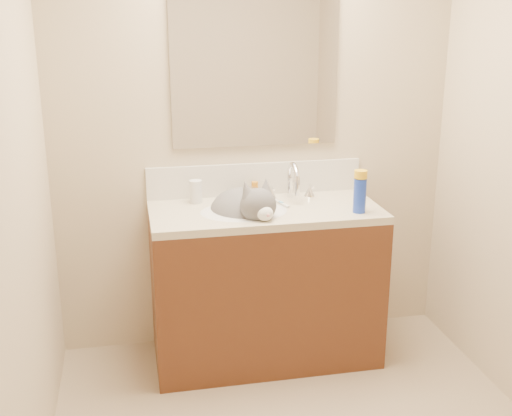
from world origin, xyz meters
name	(u,v)px	position (x,y,z in m)	size (l,w,h in m)	color
room_shell	(326,118)	(0.00, 0.00, 1.49)	(2.24, 2.54, 2.52)	#BCA98B
vanity_cabinet	(265,287)	(0.00, 0.97, 0.41)	(1.20, 0.55, 0.82)	#4D2714
counter_slab	(265,212)	(0.00, 0.97, 0.84)	(1.20, 0.55, 0.04)	#C1B598
basin	(244,224)	(-0.12, 0.94, 0.79)	(0.45, 0.36, 0.14)	silver
faucet	(292,184)	(0.18, 1.11, 0.95)	(0.28, 0.20, 0.21)	silver
cat	(246,211)	(-0.10, 0.97, 0.85)	(0.47, 0.52, 0.36)	#514F51
backsplash	(255,179)	(0.00, 1.24, 0.95)	(1.20, 0.02, 0.18)	beige
mirror	(255,71)	(0.00, 1.24, 1.54)	(0.90, 0.02, 0.80)	white
pill_bottle	(196,192)	(-0.34, 1.15, 0.92)	(0.07, 0.07, 0.12)	silver
pill_label	(196,195)	(-0.34, 1.15, 0.90)	(0.05, 0.05, 0.04)	orange
silver_jar	(251,193)	(-0.04, 1.16, 0.89)	(0.06, 0.06, 0.07)	#B7B7BC
amber_bottle	(255,190)	(-0.01, 1.18, 0.90)	(0.04, 0.04, 0.09)	#C37516
toothbrush	(281,203)	(0.10, 1.03, 0.87)	(0.02, 0.15, 0.01)	silver
toothbrush_head	(281,203)	(0.10, 1.03, 0.87)	(0.01, 0.03, 0.01)	#63AED3
spray_can	(360,196)	(0.45, 0.81, 0.95)	(0.06, 0.06, 0.18)	#1935B4
spray_cap	(361,174)	(0.45, 0.81, 1.06)	(0.07, 0.07, 0.04)	gold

